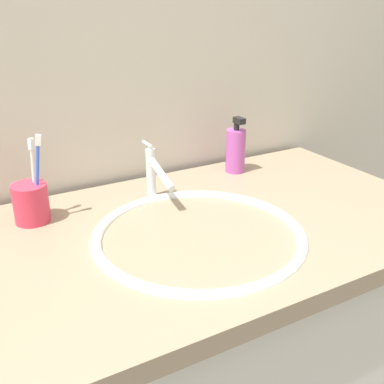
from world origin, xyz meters
The scene contains 7 objects.
tiled_wall_back centered at (0.00, 0.37, 1.20)m, with size 2.49×0.04×2.40m, color beige.
sink_basin centered at (0.03, -0.05, 0.86)m, with size 0.46×0.46×0.11m.
faucet centered at (0.03, 0.17, 0.97)m, with size 0.02×0.16×0.14m.
toothbrush_cup centered at (-0.26, 0.20, 0.94)m, with size 0.08×0.08×0.09m, color #D8334C.
toothbrush_white centered at (-0.24, 0.21, 1.00)m, with size 0.02×0.02×0.18m.
toothbrush_blue centered at (-0.24, 0.19, 1.01)m, with size 0.04×0.02×0.20m.
soap_dispenser centered at (0.32, 0.24, 0.96)m, with size 0.06×0.06×0.16m.
Camera 1 is at (-0.41, -0.80, 1.37)m, focal length 43.41 mm.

